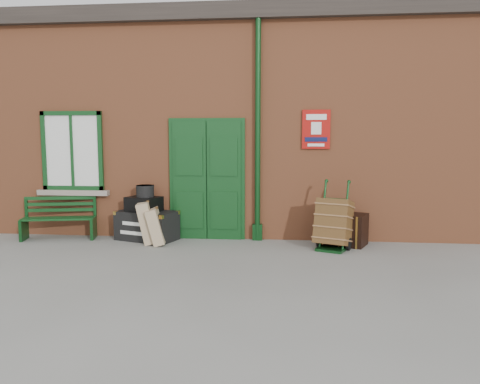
# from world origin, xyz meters

# --- Properties ---
(ground) EXTENTS (80.00, 80.00, 0.00)m
(ground) POSITION_xyz_m (0.00, 0.00, 0.00)
(ground) COLOR gray
(ground) RESTS_ON ground
(station_building) EXTENTS (10.30, 4.30, 4.36)m
(station_building) POSITION_xyz_m (-0.00, 3.49, 2.16)
(station_building) COLOR #B05F39
(station_building) RESTS_ON ground
(bench) EXTENTS (1.38, 0.67, 0.82)m
(bench) POSITION_xyz_m (-3.08, 1.18, 0.41)
(bench) COLOR #103B17
(bench) RESTS_ON ground
(houdini_trunk) EXTENTS (1.21, 0.91, 0.54)m
(houdini_trunk) POSITION_xyz_m (-1.41, 1.25, 0.27)
(houdini_trunk) COLOR black
(houdini_trunk) RESTS_ON ground
(strongbox) EXTENTS (0.70, 0.60, 0.27)m
(strongbox) POSITION_xyz_m (-1.46, 1.25, 0.68)
(strongbox) COLOR black
(strongbox) RESTS_ON houdini_trunk
(hatbox) EXTENTS (0.41, 0.41, 0.22)m
(hatbox) POSITION_xyz_m (-1.43, 1.25, 0.92)
(hatbox) COLOR black
(hatbox) RESTS_ON strongbox
(suitcase_back) EXTENTS (0.45, 0.58, 0.77)m
(suitcase_back) POSITION_xyz_m (-1.31, 0.99, 0.38)
(suitcase_back) COLOR tan
(suitcase_back) RESTS_ON ground
(suitcase_front) EXTENTS (0.42, 0.53, 0.66)m
(suitcase_front) POSITION_xyz_m (-1.13, 0.89, 0.33)
(suitcase_front) COLOR tan
(suitcase_front) RESTS_ON ground
(porter_trolley) EXTENTS (0.74, 0.77, 1.16)m
(porter_trolley) POSITION_xyz_m (1.99, 0.86, 0.45)
(porter_trolley) COLOR #0D3514
(porter_trolley) RESTS_ON ground
(dark_trunk) EXTENTS (0.91, 0.77, 0.56)m
(dark_trunk) POSITION_xyz_m (2.20, 1.25, 0.28)
(dark_trunk) COLOR black
(dark_trunk) RESTS_ON ground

